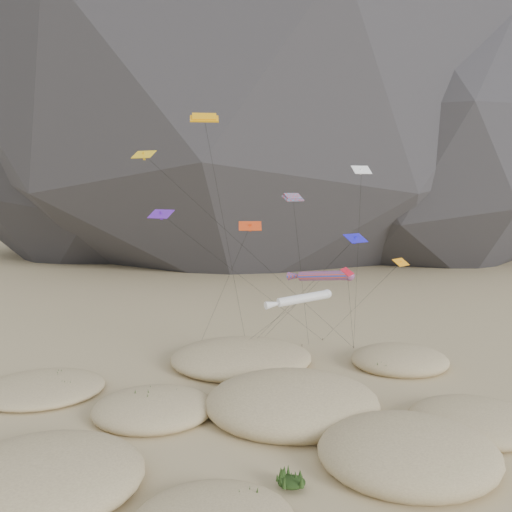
{
  "coord_description": "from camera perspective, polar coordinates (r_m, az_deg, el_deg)",
  "views": [
    {
      "loc": [
        -4.8,
        -38.35,
        20.0
      ],
      "look_at": [
        -1.44,
        12.0,
        13.22
      ],
      "focal_mm": 35.0,
      "sensor_mm": 36.0,
      "label": 1
    }
  ],
  "objects": [
    {
      "name": "orange_parafoil",
      "position": [
        50.13,
        -5.86,
        15.07
      ],
      "size": [
        6.0,
        12.59,
        27.33
      ],
      "color": "orange",
      "rests_on": "ground"
    },
    {
      "name": "rock_headland",
      "position": [
        166.04,
        0.27,
        26.15
      ],
      "size": [
        226.37,
        148.64,
        177.5
      ],
      "color": "black",
      "rests_on": "ground"
    },
    {
      "name": "rainbow_tube_kite",
      "position": [
        53.24,
        7.52,
        -2.27
      ],
      "size": [
        8.23,
        15.74,
        11.73
      ],
      "color": "#FB481A",
      "rests_on": "ground"
    },
    {
      "name": "dune_grass",
      "position": [
        46.21,
        1.03,
        -16.79
      ],
      "size": [
        41.37,
        27.83,
        1.53
      ],
      "color": "black",
      "rests_on": "ground"
    },
    {
      "name": "ground",
      "position": [
        43.52,
        3.13,
        -19.72
      ],
      "size": [
        500.0,
        500.0,
        0.0
      ],
      "primitive_type": "plane",
      "color": "#CCB789",
      "rests_on": "ground"
    },
    {
      "name": "delta_kites",
      "position": [
        50.38,
        3.28,
        3.87
      ],
      "size": [
        27.68,
        18.25,
        23.46
      ],
      "color": "red",
      "rests_on": "ground"
    },
    {
      "name": "multi_parafoil",
      "position": [
        51.66,
        4.28,
        6.45
      ],
      "size": [
        5.04,
        12.01,
        19.61
      ],
      "color": "red",
      "rests_on": "ground"
    },
    {
      "name": "white_tube_kite",
      "position": [
        49.98,
        5.11,
        -4.91
      ],
      "size": [
        9.66,
        13.64,
        9.89
      ],
      "color": "silver",
      "rests_on": "ground"
    },
    {
      "name": "dunes",
      "position": [
        46.51,
        0.67,
        -16.79
      ],
      "size": [
        50.8,
        39.56,
        4.29
      ],
      "color": "#CCB789",
      "rests_on": "ground"
    },
    {
      "name": "kite_stakes",
      "position": [
        65.04,
        3.34,
        -10.13
      ],
      "size": [
        22.46,
        4.22,
        0.3
      ],
      "color": "#3F2D1E",
      "rests_on": "ground"
    }
  ]
}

